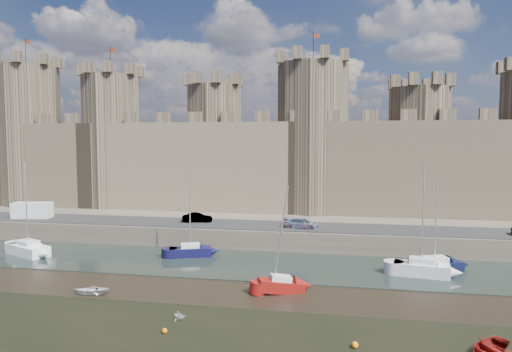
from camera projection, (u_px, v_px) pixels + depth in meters
The scene contains 19 objects.
water_channel at pixel (279, 266), 49.50m from camera, with size 160.00×12.00×0.08m, color black.
quay at pixel (305, 208), 84.69m from camera, with size 160.00×60.00×2.50m, color #4C443A.
road at pixel (289, 226), 59.11m from camera, with size 160.00×7.00×0.10m, color black.
castle at pixel (296, 153), 72.25m from camera, with size 108.50×11.00×29.00m.
car_0 at pixel (27, 215), 65.42m from camera, with size 1.29×3.20×1.09m, color gray.
car_1 at pixel (197, 218), 61.99m from camera, with size 1.40×4.03×1.33m, color gray.
car_2 at pixel (302, 223), 57.78m from camera, with size 1.84×4.53×1.32m, color gray.
van at pixel (32, 210), 65.28m from camera, with size 5.28×2.11×2.31m, color silver.
sailboat_0 at pixel (28, 249), 54.09m from camera, with size 6.33×4.49×11.04m.
sailboat_1 at pixel (190, 251), 53.40m from camera, with size 5.16×3.39×9.64m.
sailboat_2 at pixel (422, 268), 45.70m from camera, with size 5.59×2.90×11.48m.
sailboat_3 at pixel (435, 265), 47.34m from camera, with size 5.87×3.82×9.60m.
sailboat_4 at pixel (281, 284), 40.96m from camera, with size 4.44×2.98×9.68m.
dinghy_3 at pixel (179, 316), 34.65m from camera, with size 1.01×0.62×1.17m, color silver.
dinghy_4 at pixel (489, 350), 28.82m from camera, with size 2.48×0.72×3.47m, color maroon.
dinghy_6 at pixel (91, 290), 40.50m from camera, with size 2.17×0.63×3.04m, color silver.
buoy_0 at pixel (165, 331), 32.19m from camera, with size 0.38×0.38×0.38m, color orange.
buoy_1 at pixel (355, 345), 29.88m from camera, with size 0.45×0.45×0.45m, color orange.
buoy_3 at pixel (500, 341), 30.47m from camera, with size 0.48×0.48×0.48m, color orange.
Camera 1 is at (6.43, -24.25, 13.56)m, focal length 32.00 mm.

